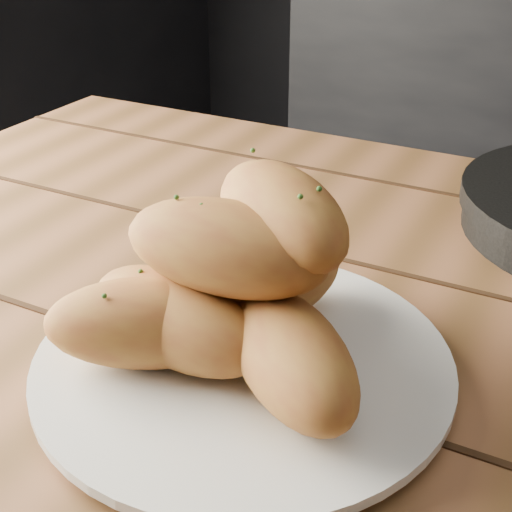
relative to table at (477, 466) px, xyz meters
The scene contains 3 objects.
table is the anchor object (origin of this frame).
plate 0.22m from the table, 149.60° to the right, with size 0.30×0.30×0.02m.
bread_rolls 0.26m from the table, 150.43° to the right, with size 0.26×0.23×0.14m.
Camera 1 is at (-0.64, -0.24, 1.08)m, focal length 50.00 mm.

